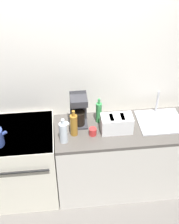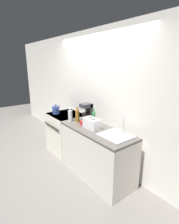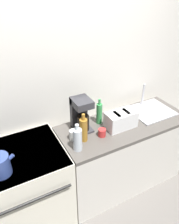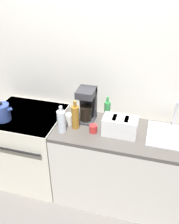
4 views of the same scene
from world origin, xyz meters
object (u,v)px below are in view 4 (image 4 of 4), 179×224
(kettle, at_px, (2,112))
(cup_red, at_px, (93,129))
(cup_white, at_px, (69,119))
(bottle_amber, at_px, (75,117))
(bottle_clear, at_px, (61,121))
(coffee_maker, at_px, (87,103))
(toaster, at_px, (120,126))
(bottle_green, at_px, (107,112))
(stove, at_px, (31,146))

(kettle, distance_m, cup_red, 0.95)
(cup_white, xyz_separation_m, cup_red, (0.27, -0.08, -0.01))
(bottle_amber, bearing_deg, bottle_clear, -139.28)
(bottle_clear, bearing_deg, cup_white, 81.13)
(coffee_maker, distance_m, cup_white, 0.23)
(coffee_maker, distance_m, bottle_amber, 0.20)
(toaster, distance_m, bottle_green, 0.23)
(stove, bearing_deg, bottle_amber, -8.51)
(kettle, relative_size, coffee_maker, 0.60)
(kettle, relative_size, bottle_green, 0.73)
(coffee_maker, xyz_separation_m, bottle_amber, (-0.06, -0.18, -0.06))
(kettle, relative_size, bottle_amber, 0.71)
(kettle, xyz_separation_m, cup_red, (0.94, 0.04, -0.05))
(kettle, xyz_separation_m, bottle_green, (1.03, 0.25, 0.03))
(kettle, bearing_deg, stove, 42.15)
(bottle_green, distance_m, cup_white, 0.38)
(bottle_clear, xyz_separation_m, bottle_amber, (0.11, 0.09, 0.01))
(toaster, xyz_separation_m, bottle_green, (-0.16, 0.17, 0.03))
(cup_red, bearing_deg, bottle_clear, -167.54)
(coffee_maker, bearing_deg, kettle, -163.25)
(coffee_maker, bearing_deg, cup_red, -59.79)
(bottle_clear, bearing_deg, bottle_amber, 40.72)
(stove, xyz_separation_m, cup_white, (0.51, -0.03, 0.48))
(stove, relative_size, coffee_maker, 2.55)
(bottle_clear, bearing_deg, coffee_maker, 58.23)
(kettle, xyz_separation_m, coffee_maker, (0.82, 0.25, 0.09))
(cup_red, bearing_deg, bottle_amber, 171.76)
(stove, bearing_deg, cup_white, -3.92)
(stove, height_order, bottle_clear, bottle_clear)
(toaster, distance_m, bottle_amber, 0.43)
(cup_white, distance_m, cup_red, 0.28)
(bottle_amber, relative_size, cup_white, 2.80)
(coffee_maker, height_order, bottle_green, coffee_maker)
(stove, bearing_deg, toaster, -4.32)
(toaster, xyz_separation_m, bottle_clear, (-0.54, -0.10, 0.02))
(bottle_amber, distance_m, cup_red, 0.21)
(coffee_maker, relative_size, cup_red, 4.44)
(bottle_green, bearing_deg, coffee_maker, 179.36)
(kettle, relative_size, cup_red, 2.66)
(toaster, distance_m, coffee_maker, 0.42)
(bottle_green, xyz_separation_m, bottle_amber, (-0.27, -0.18, 0.00))
(bottle_green, xyz_separation_m, cup_red, (-0.09, -0.21, -0.08))
(stove, xyz_separation_m, cup_red, (0.78, -0.12, 0.47))
(bottle_clear, relative_size, cup_red, 3.47)
(bottle_clear, bearing_deg, toaster, 10.79)
(cup_white, bearing_deg, coffee_maker, 41.30)
(kettle, relative_size, cup_white, 1.99)
(bottle_amber, xyz_separation_m, cup_white, (-0.08, 0.05, -0.07))
(toaster, xyz_separation_m, cup_white, (-0.51, 0.04, -0.04))
(coffee_maker, xyz_separation_m, bottle_clear, (-0.17, -0.27, -0.07))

